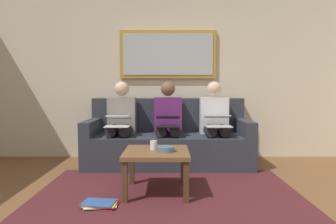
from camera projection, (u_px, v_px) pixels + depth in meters
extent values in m
cube|color=beige|center=(168.00, 72.00, 4.67)|extent=(6.00, 0.12, 2.60)
cube|color=#4C1E23|center=(168.00, 194.00, 3.02)|extent=(2.60, 1.80, 0.01)
cube|color=#2D333D|center=(168.00, 149.00, 4.20)|extent=(2.20, 0.90, 0.42)
cube|color=#2D333D|center=(168.00, 115.00, 4.52)|extent=(2.20, 0.20, 0.48)
cube|color=#2D333D|center=(243.00, 127.00, 4.18)|extent=(0.14, 0.90, 0.20)
cube|color=#2D333D|center=(93.00, 127.00, 4.18)|extent=(0.14, 0.90, 0.20)
cube|color=#B7892D|center=(168.00, 54.00, 4.56)|extent=(1.43, 0.04, 0.71)
cube|color=#B2B7BC|center=(168.00, 54.00, 4.54)|extent=(1.33, 0.01, 0.61)
cube|color=brown|center=(157.00, 153.00, 3.04)|extent=(0.64, 0.64, 0.04)
cube|color=#4C331E|center=(186.00, 182.00, 2.78)|extent=(0.05, 0.05, 0.39)
cube|color=#4C331E|center=(125.00, 182.00, 2.78)|extent=(0.05, 0.05, 0.39)
cube|color=#4C331E|center=(183.00, 167.00, 3.34)|extent=(0.05, 0.05, 0.39)
cube|color=#4C331E|center=(132.00, 167.00, 3.34)|extent=(0.05, 0.05, 0.39)
cylinder|color=silver|center=(154.00, 145.00, 3.09)|extent=(0.07, 0.07, 0.09)
cylinder|color=slate|center=(166.00, 149.00, 2.99)|extent=(0.17, 0.17, 0.05)
cube|color=silver|center=(214.00, 115.00, 4.27)|extent=(0.38, 0.22, 0.50)
sphere|color=beige|center=(214.00, 89.00, 4.24)|extent=(0.20, 0.20, 0.20)
cylinder|color=#232328|center=(223.00, 130.00, 4.07)|extent=(0.14, 0.42, 0.14)
cylinder|color=#232328|center=(209.00, 130.00, 4.07)|extent=(0.14, 0.42, 0.14)
cylinder|color=#232328|center=(226.00, 154.00, 3.89)|extent=(0.11, 0.11, 0.42)
cylinder|color=#232328|center=(211.00, 154.00, 3.89)|extent=(0.11, 0.11, 0.42)
cube|color=silver|center=(219.00, 126.00, 3.86)|extent=(0.32, 0.22, 0.01)
cube|color=silver|center=(217.00, 117.00, 3.98)|extent=(0.32, 0.22, 0.06)
cube|color=#A5C6EA|center=(217.00, 116.00, 3.98)|extent=(0.29, 0.19, 0.04)
cube|color=#66236B|center=(168.00, 115.00, 4.27)|extent=(0.38, 0.22, 0.50)
sphere|color=brown|center=(168.00, 89.00, 4.24)|extent=(0.20, 0.20, 0.20)
cylinder|color=#232328|center=(175.00, 130.00, 4.07)|extent=(0.14, 0.42, 0.14)
cylinder|color=#232328|center=(161.00, 130.00, 4.07)|extent=(0.14, 0.42, 0.14)
cylinder|color=#232328|center=(175.00, 154.00, 3.89)|extent=(0.11, 0.11, 0.42)
cylinder|color=#232328|center=(161.00, 154.00, 3.88)|extent=(0.11, 0.11, 0.42)
cube|color=black|center=(168.00, 126.00, 3.86)|extent=(0.30, 0.20, 0.01)
cube|color=black|center=(168.00, 117.00, 3.97)|extent=(0.30, 0.20, 0.06)
cube|color=#A5C6EA|center=(168.00, 117.00, 3.97)|extent=(0.27, 0.17, 0.04)
cube|color=gray|center=(122.00, 115.00, 4.27)|extent=(0.38, 0.22, 0.50)
sphere|color=beige|center=(122.00, 89.00, 4.24)|extent=(0.20, 0.20, 0.20)
cylinder|color=#232328|center=(127.00, 130.00, 4.07)|extent=(0.14, 0.42, 0.14)
cylinder|color=#232328|center=(113.00, 130.00, 4.07)|extent=(0.14, 0.42, 0.14)
cylinder|color=#232328|center=(125.00, 154.00, 3.88)|extent=(0.11, 0.11, 0.42)
cylinder|color=#232328|center=(110.00, 154.00, 3.88)|extent=(0.11, 0.11, 0.42)
cube|color=white|center=(117.00, 126.00, 3.86)|extent=(0.31, 0.20, 0.01)
cube|color=white|center=(119.00, 117.00, 3.98)|extent=(0.31, 0.20, 0.06)
cube|color=#A5C6EA|center=(119.00, 117.00, 3.97)|extent=(0.28, 0.17, 0.05)
cube|color=red|center=(101.00, 205.00, 2.70)|extent=(0.31, 0.25, 0.01)
cube|color=white|center=(101.00, 204.00, 2.70)|extent=(0.31, 0.24, 0.01)
cube|color=yellow|center=(101.00, 203.00, 2.69)|extent=(0.29, 0.21, 0.01)
cube|color=#33569E|center=(99.00, 203.00, 2.69)|extent=(0.31, 0.24, 0.01)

